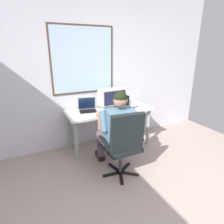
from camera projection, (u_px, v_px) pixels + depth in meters
wall_rear at (90, 70)px, 3.38m from camera, size 5.27×0.08×2.76m
desk at (109, 115)px, 3.40m from camera, size 1.53×0.62×0.73m
office_chair at (124, 142)px, 2.54m from camera, size 0.59×0.55×0.99m
person_seated at (117, 129)px, 2.73m from camera, size 0.55×0.76×1.23m
crt_monitor at (112, 97)px, 3.37m from camera, size 0.48×0.25×0.35m
laptop at (87, 108)px, 3.24m from camera, size 0.35×0.33×0.24m
wine_glass at (134, 103)px, 3.39m from camera, size 0.08×0.08×0.15m
desk_speaker at (126, 100)px, 3.59m from camera, size 0.09×0.08×0.18m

